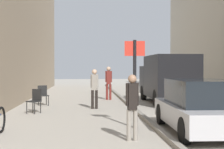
% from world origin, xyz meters
% --- Properties ---
extents(ground_plane, '(80.00, 80.00, 0.00)m').
position_xyz_m(ground_plane, '(0.00, 12.00, 0.00)').
color(ground_plane, '#A8A093').
extents(kerb_strip, '(0.16, 40.00, 0.12)m').
position_xyz_m(kerb_strip, '(1.58, 12.00, 0.06)').
color(kerb_strip, gray).
rests_on(kerb_strip, ground_plane).
extents(pedestrian_main_foreground, '(0.34, 0.22, 1.72)m').
position_xyz_m(pedestrian_main_foreground, '(-0.06, 12.41, 0.99)').
color(pedestrian_main_foreground, black).
rests_on(pedestrian_main_foreground, ground_plane).
extents(pedestrian_mid_block, '(0.37, 0.24, 1.85)m').
position_xyz_m(pedestrian_mid_block, '(0.82, 16.51, 1.07)').
color(pedestrian_mid_block, maroon).
rests_on(pedestrian_mid_block, ground_plane).
extents(pedestrian_far_crossing, '(0.32, 0.21, 1.61)m').
position_xyz_m(pedestrian_far_crossing, '(0.70, 5.85, 0.93)').
color(pedestrian_far_crossing, gray).
rests_on(pedestrian_far_crossing, ground_plane).
extents(delivery_van, '(2.05, 5.04, 2.38)m').
position_xyz_m(delivery_van, '(3.67, 14.50, 1.28)').
color(delivery_van, black).
rests_on(delivery_van, ground_plane).
extents(parked_car, '(1.93, 4.25, 1.45)m').
position_xyz_m(parked_car, '(2.71, 6.75, 0.71)').
color(parked_car, '#B7B7BC').
rests_on(parked_car, ground_plane).
extents(street_sign_post, '(0.60, 0.12, 2.60)m').
position_xyz_m(street_sign_post, '(1.01, 7.63, 1.55)').
color(street_sign_post, black).
rests_on(street_sign_post, ground_plane).
extents(cafe_chair_near_window, '(0.57, 0.57, 0.94)m').
position_xyz_m(cafe_chair_near_window, '(-2.47, 13.91, 0.55)').
color(cafe_chair_near_window, black).
rests_on(cafe_chair_near_window, ground_plane).
extents(cafe_chair_by_doorway, '(0.60, 0.60, 0.94)m').
position_xyz_m(cafe_chair_by_doorway, '(-2.42, 11.14, 0.55)').
color(cafe_chair_by_doorway, black).
rests_on(cafe_chair_by_doorway, ground_plane).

